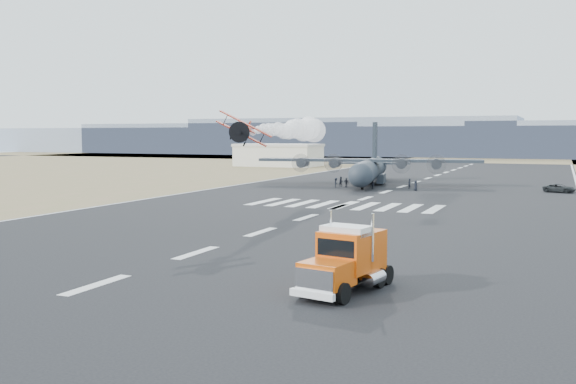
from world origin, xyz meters
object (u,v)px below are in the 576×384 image
Objects in this scene: semi_truck at (347,259)px; crew_f at (363,182)px; crew_a at (409,184)px; hangar_left at (279,155)px; crew_b at (372,184)px; crew_d at (346,182)px; crew_g at (360,182)px; support_vehicle at (559,188)px; crew_c at (336,183)px; crew_e at (416,186)px; aerobatic_biplane at (243,130)px; transport_aircraft at (369,168)px; crew_h at (341,182)px.

crew_f is (-21.97, 77.53, -1.17)m from semi_truck.
semi_truck is 76.12m from crew_a.
hangar_left is 84.23m from crew_b.
crew_d is (-24.05, 73.98, -1.13)m from semi_truck.
crew_g is at bearing 116.67° from semi_truck.
crew_d is at bearing -57.06° from hangar_left.
semi_truck is 78.89m from crew_g.
support_vehicle is 2.87× the size of crew_c.
aerobatic_biplane is at bearing 159.65° from crew_e.
transport_aircraft is 22.94× the size of crew_h.
transport_aircraft reaches higher than hangar_left.
crew_a is 12.93m from crew_c.
crew_h reaches higher than crew_g.
crew_h is at bearing 89.07° from aerobatic_biplane.
hangar_left reaches higher than crew_a.
semi_truck is 5.35× the size of crew_e.
hangar_left is 14.43× the size of crew_b.
hangar_left is 78.65m from crew_g.
aerobatic_biplane is (-17.24, 19.92, 7.96)m from semi_truck.
crew_f is (-33.48, 0.25, 0.11)m from support_vehicle.
crew_e is at bearing -53.84° from transport_aircraft.
semi_truck is 27.52m from aerobatic_biplane.
crew_g is (1.98, 1.75, -0.00)m from crew_d.
hangar_left is at bearing 22.12° from crew_c.
semi_truck is 5.15× the size of crew_a.
semi_truck is at bearing 16.21° from crew_a.
crew_b is 5.60m from crew_g.
crew_a is 6.79m from crew_b.
transport_aircraft reaches higher than crew_g.
aerobatic_biplane is 52.64m from crew_e.
crew_g is 3.36m from crew_h.
crew_b is at bearing 114.96° from semi_truck.
transport_aircraft reaches higher than crew_e.
aerobatic_biplane is 52.29m from crew_b.
crew_a is at bearing -86.58° from crew_c.
crew_b is at bearing -54.86° from hangar_left.
crew_d is 1.05× the size of crew_f.
support_vehicle is at bearing 54.13° from aerobatic_biplane.
crew_b is at bearing -74.36° from crew_h.
crew_e reaches higher than support_vehicle.
support_vehicle is 36.84m from crew_h.
crew_a is 1.04× the size of crew_e.
transport_aircraft is 8.34× the size of support_vehicle.
support_vehicle is at bearing -88.61° from crew_e.
crew_a is (9.24, -6.88, -2.21)m from transport_aircraft.
support_vehicle is 30.61m from crew_b.
crew_b is at bearing -81.97° from transport_aircraft.
semi_truck is (66.99, -140.24, -1.44)m from hangar_left.
support_vehicle is 2.98× the size of crew_g.
transport_aircraft is (-22.04, 81.91, 1.13)m from semi_truck.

